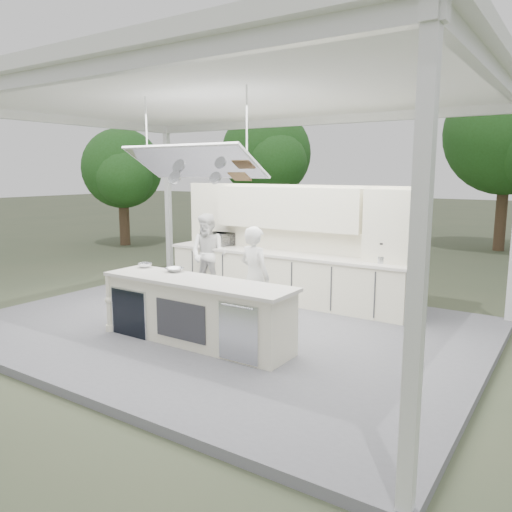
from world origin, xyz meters
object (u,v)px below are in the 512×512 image
Objects in this scene: back_counter at (282,276)px; sous_chef at (209,254)px; demo_island at (195,311)px; head_chef at (255,277)px.

sous_chef reaches higher than back_counter.
head_chef is at bearing 75.78° from demo_island.
demo_island is 2.95m from sous_chef.
demo_island is 1.23m from head_chef.
back_counter is (-0.18, 2.81, 0.00)m from demo_island.
head_chef is (0.29, 1.15, 0.35)m from demo_island.
back_counter is at bearing -61.07° from head_chef.
sous_chef reaches higher than demo_island.
sous_chef is at bearing -164.61° from back_counter.
demo_island is at bearing -86.37° from back_counter.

